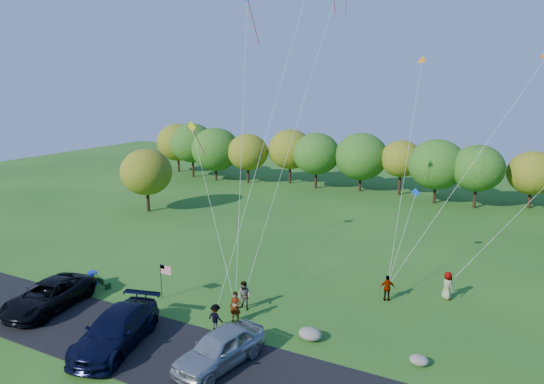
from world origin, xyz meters
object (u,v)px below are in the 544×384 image
at_px(minivan_dark, 48,296).
at_px(minivan_navy, 116,330).
at_px(flyer_c, 216,317).
at_px(flyer_d, 387,288).
at_px(flyer_e, 447,286).
at_px(park_bench, 99,281).
at_px(minivan_silver, 220,348).
at_px(trash_barrel, 93,278).
at_px(flyer_b, 244,296).
at_px(flyer_a, 235,307).

xyz_separation_m(minivan_dark, minivan_navy, (7.02, -1.37, 0.08)).
relative_size(flyer_c, flyer_d, 0.91).
bearing_deg(flyer_e, minivan_navy, 87.72).
height_order(minivan_dark, park_bench, minivan_dark).
xyz_separation_m(minivan_dark, minivan_silver, (12.93, -0.32, 0.04)).
xyz_separation_m(minivan_silver, flyer_c, (-2.21, 2.92, -0.17)).
distance_m(park_bench, trash_barrel, 0.85).
relative_size(flyer_b, flyer_e, 0.99).
bearing_deg(minivan_dark, minivan_silver, -10.34).
relative_size(minivan_navy, trash_barrel, 6.90).
distance_m(minivan_navy, flyer_a, 6.78).
distance_m(minivan_silver, flyer_e, 16.02).
bearing_deg(minivan_navy, flyer_e, 29.61).
distance_m(minivan_silver, flyer_d, 12.56).
distance_m(flyer_b, flyer_e, 13.26).
xyz_separation_m(minivan_silver, flyer_d, (5.53, 11.28, -0.10)).
bearing_deg(flyer_d, flyer_c, 23.79).
bearing_deg(flyer_b, flyer_a, -71.08).
xyz_separation_m(flyer_e, park_bench, (-21.64, -9.11, -0.43)).
bearing_deg(minivan_navy, flyer_d, 32.76).
bearing_deg(minivan_navy, minivan_silver, -4.36).
height_order(flyer_c, flyer_e, flyer_e).
xyz_separation_m(minivan_dark, flyer_d, (18.46, 10.95, -0.06)).
relative_size(minivan_silver, flyer_e, 2.83).
bearing_deg(minivan_navy, minivan_dark, 154.62).
bearing_deg(trash_barrel, minivan_silver, -17.95).
bearing_deg(flyer_b, flyer_d, 42.27).
distance_m(minivan_dark, trash_barrel, 4.12).
xyz_separation_m(flyer_a, flyer_b, (-0.34, 1.60, -0.02)).
relative_size(flyer_b, flyer_c, 1.18).
height_order(minivan_silver, flyer_c, minivan_silver).
distance_m(flyer_b, trash_barrel, 11.56).
bearing_deg(minivan_silver, flyer_a, 122.84).
relative_size(flyer_c, trash_barrel, 1.68).
bearing_deg(flyer_c, minivan_dark, 18.42).
xyz_separation_m(minivan_navy, flyer_d, (11.44, 12.32, -0.14)).
relative_size(minivan_dark, flyer_a, 3.29).
bearing_deg(minivan_navy, trash_barrel, 130.15).
height_order(flyer_b, trash_barrel, flyer_b).
height_order(minivan_dark, flyer_b, flyer_b).
height_order(minivan_dark, flyer_c, minivan_dark).
relative_size(minivan_dark, flyer_d, 3.61).
relative_size(minivan_dark, flyer_e, 3.31).
distance_m(minivan_navy, minivan_silver, 6.00).
xyz_separation_m(minivan_navy, park_bench, (-6.78, 5.22, -0.49)).
bearing_deg(trash_barrel, flyer_b, 7.55).
bearing_deg(flyer_b, minivan_navy, -112.07).
bearing_deg(flyer_b, trash_barrel, -165.51).
xyz_separation_m(flyer_a, trash_barrel, (-11.80, 0.09, -0.47)).
bearing_deg(park_bench, flyer_a, 20.06).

